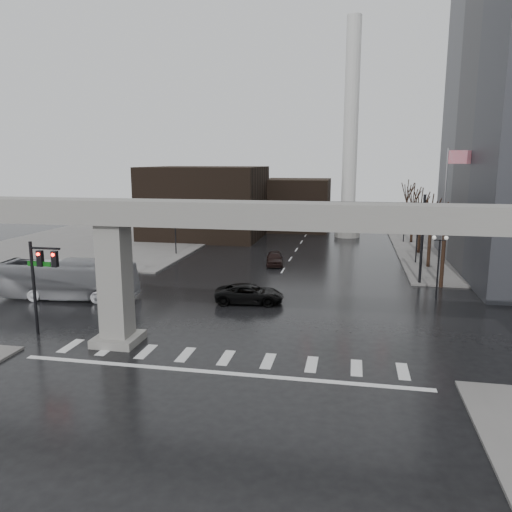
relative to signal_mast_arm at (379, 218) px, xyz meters
The scene contains 23 objects.
ground 21.64m from the signal_mast_arm, 115.57° to the right, with size 160.00×160.00×0.00m, color black.
sidewalk_nw 39.41m from the signal_mast_arm, 153.82° to the left, with size 28.00×36.00×0.15m, color slate.
elevated_guideway 20.35m from the signal_mast_arm, 112.35° to the right, with size 48.00×2.60×8.70m.
building_far_left 32.68m from the signal_mast_arm, 134.74° to the left, with size 16.00×14.00×10.00m, color black.
building_far_mid 35.02m from the signal_mast_arm, 108.32° to the left, with size 10.00×10.00×8.00m, color black.
smokestack 28.38m from the signal_mast_arm, 96.28° to the left, with size 3.60×3.60×30.00m.
signal_mast_arm is the anchor object (origin of this frame).
signal_left_pole 28.09m from the signal_mast_arm, 139.26° to the right, with size 2.30×0.30×6.00m.
flagpole_assembly 7.27m from the signal_mast_arm, 26.93° to the left, with size 2.06×0.12×12.00m.
lamp_right_0 6.99m from the signal_mast_arm, 46.80° to the right, with size 1.22×0.32×5.11m.
lamp_right_1 10.51m from the signal_mast_arm, 63.90° to the left, with size 1.22×0.32×5.11m.
lamp_right_2 23.75m from the signal_mast_arm, 79.01° to the left, with size 1.22×0.32×5.11m.
lamp_left_0 23.12m from the signal_mast_arm, 167.96° to the right, with size 1.22×0.32×5.11m.
lamp_left_1 24.42m from the signal_mast_arm, 157.75° to the left, with size 1.22×0.32×5.11m.
lamp_left_2 32.40m from the signal_mast_arm, 134.11° to the left, with size 1.22×0.32×5.11m.
tree_right_0 6.37m from the signal_mast_arm, ahead, with size 1.09×1.58×7.50m.
tree_right_1 9.57m from the signal_mast_arm, 52.50° to the left, with size 1.09×1.61×7.67m.
tree_right_2 16.45m from the signal_mast_arm, 70.00° to the left, with size 1.10×1.63×7.85m.
tree_right_3 24.04m from the signal_mast_arm, 76.58° to the left, with size 1.11×1.66×8.02m.
tree_right_4 31.83m from the signal_mast_arm, 79.94° to the left, with size 1.12×1.69×8.19m.
pickup_truck 14.24m from the signal_mast_arm, 138.35° to the right, with size 2.45×5.32×1.48m, color black.
city_bus 26.99m from the signal_mast_arm, 157.09° to the right, with size 2.64×11.29×3.15m, color silver.
far_car 12.73m from the signal_mast_arm, 151.33° to the left, with size 1.70×4.23×1.44m, color black.
Camera 1 is at (6.70, -26.63, 10.94)m, focal length 35.00 mm.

